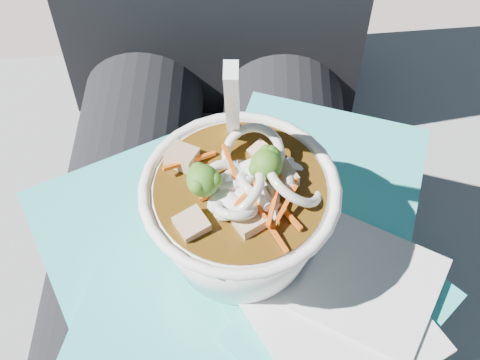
{
  "coord_description": "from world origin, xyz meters",
  "views": [
    {
      "loc": [
        0.04,
        -0.33,
        1.08
      ],
      "look_at": [
        0.04,
        -0.03,
        0.67
      ],
      "focal_mm": 50.0,
      "sensor_mm": 36.0,
      "label": 1
    }
  ],
  "objects_px": {
    "stone_ledge": "(218,267)",
    "plastic_bag": "(247,254)",
    "lap": "(205,264)",
    "udon_bowl": "(240,211)",
    "person_body": "(208,170)"
  },
  "relations": [
    {
      "from": "stone_ledge",
      "to": "plastic_bag",
      "type": "distance_m",
      "value": 0.41
    },
    {
      "from": "stone_ledge",
      "to": "lap",
      "type": "distance_m",
      "value": 0.32
    },
    {
      "from": "stone_ledge",
      "to": "plastic_bag",
      "type": "height_order",
      "value": "plastic_bag"
    },
    {
      "from": "stone_ledge",
      "to": "plastic_bag",
      "type": "relative_size",
      "value": 2.47
    },
    {
      "from": "lap",
      "to": "udon_bowl",
      "type": "distance_m",
      "value": 0.15
    },
    {
      "from": "stone_ledge",
      "to": "person_body",
      "type": "distance_m",
      "value": 0.32
    },
    {
      "from": "stone_ledge",
      "to": "lap",
      "type": "xyz_separation_m",
      "value": [
        0.0,
        -0.15,
        0.28
      ]
    },
    {
      "from": "stone_ledge",
      "to": "udon_bowl",
      "type": "relative_size",
      "value": 4.87
    },
    {
      "from": "plastic_bag",
      "to": "udon_bowl",
      "type": "relative_size",
      "value": 1.97
    },
    {
      "from": "lap",
      "to": "udon_bowl",
      "type": "xyz_separation_m",
      "value": [
        0.04,
        -0.03,
        0.14
      ]
    },
    {
      "from": "plastic_bag",
      "to": "udon_bowl",
      "type": "height_order",
      "value": "udon_bowl"
    },
    {
      "from": "person_body",
      "to": "udon_bowl",
      "type": "xyz_separation_m",
      "value": [
        0.04,
        -0.12,
        0.11
      ]
    },
    {
      "from": "plastic_bag",
      "to": "udon_bowl",
      "type": "bearing_deg",
      "value": 143.57
    },
    {
      "from": "person_body",
      "to": "udon_bowl",
      "type": "relative_size",
      "value": 4.73
    },
    {
      "from": "stone_ledge",
      "to": "person_body",
      "type": "xyz_separation_m",
      "value": [
        -0.0,
        -0.06,
        0.31
      ]
    }
  ]
}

